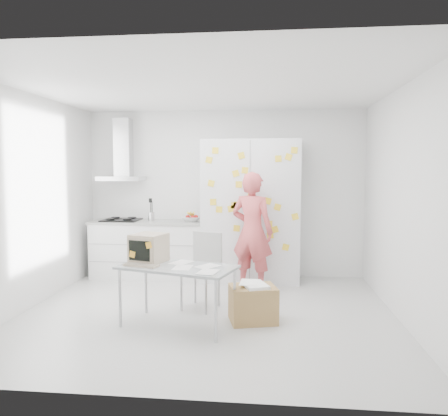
# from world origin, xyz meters

# --- Properties ---
(floor) EXTENTS (4.50, 4.00, 0.02)m
(floor) POSITION_xyz_m (0.00, 0.00, -0.01)
(floor) COLOR silver
(floor) RESTS_ON ground
(walls) EXTENTS (4.52, 4.01, 2.70)m
(walls) POSITION_xyz_m (0.00, 0.72, 1.35)
(walls) COLOR white
(walls) RESTS_ON ground
(ceiling) EXTENTS (4.50, 4.00, 0.02)m
(ceiling) POSITION_xyz_m (0.00, 0.00, 2.70)
(ceiling) COLOR white
(ceiling) RESTS_ON walls
(counter_run) EXTENTS (1.84, 0.63, 1.28)m
(counter_run) POSITION_xyz_m (-1.20, 1.70, 0.47)
(counter_run) COLOR white
(counter_run) RESTS_ON ground
(range_hood) EXTENTS (0.70, 0.48, 1.01)m
(range_hood) POSITION_xyz_m (-1.65, 1.84, 1.96)
(range_hood) COLOR silver
(range_hood) RESTS_ON walls
(tall_cabinet) EXTENTS (1.50, 0.68, 2.20)m
(tall_cabinet) POSITION_xyz_m (0.45, 1.67, 1.10)
(tall_cabinet) COLOR silver
(tall_cabinet) RESTS_ON ground
(person) EXTENTS (0.73, 0.61, 1.71)m
(person) POSITION_xyz_m (0.50, 1.10, 0.86)
(person) COLOR #D05153
(person) RESTS_ON ground
(desk) EXTENTS (1.39, 0.97, 1.01)m
(desk) POSITION_xyz_m (-0.50, -0.36, 0.76)
(desk) COLOR #9BA1A5
(desk) RESTS_ON ground
(chair) EXTENTS (0.55, 0.55, 0.95)m
(chair) POSITION_xyz_m (-0.09, 0.25, 0.54)
(chair) COLOR #A4A4A2
(chair) RESTS_ON ground
(cardboard_box) EXTENTS (0.60, 0.53, 0.45)m
(cardboard_box) POSITION_xyz_m (0.56, -0.23, 0.21)
(cardboard_box) COLOR #A57F47
(cardboard_box) RESTS_ON ground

